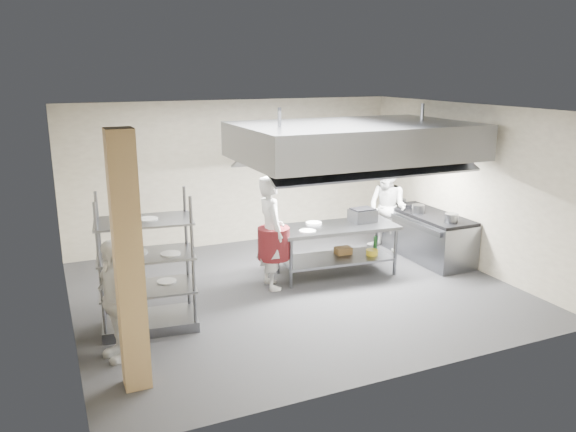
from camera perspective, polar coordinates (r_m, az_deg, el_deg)
name	(u,v)px	position (r m, az deg, el deg)	size (l,w,h in m)	color
floor	(295,290)	(9.50, 0.71, -7.54)	(7.00, 7.00, 0.00)	#282829
ceiling	(296,109)	(8.81, 0.77, 10.83)	(7.00, 7.00, 0.00)	silver
wall_back	(236,173)	(11.77, -5.35, 4.38)	(7.00, 7.00, 0.00)	tan
wall_left	(63,227)	(8.27, -21.93, -1.06)	(6.00, 6.00, 0.00)	tan
wall_right	(467,186)	(10.93, 17.70, 2.95)	(6.00, 6.00, 0.00)	tan
column	(129,264)	(6.49, -15.88, -4.70)	(0.30, 0.30, 3.00)	#DEB272
exhaust_hood	(354,141)	(9.82, 6.75, 7.61)	(4.00, 2.50, 0.60)	gray
hood_strip_a	(307,162)	(9.45, 1.96, 5.46)	(1.60, 0.12, 0.04)	white
hood_strip_b	(397,156)	(10.35, 11.02, 6.01)	(1.60, 0.12, 0.04)	white
wall_shelf	(316,168)	(12.31, 2.88, 4.87)	(1.50, 0.28, 0.04)	gray
island	(336,250)	(10.10, 4.94, -3.47)	(2.13, 0.89, 0.91)	slate
island_worktop	(337,227)	(9.98, 5.00, -1.15)	(2.13, 0.89, 0.06)	gray
island_undershelf	(336,258)	(10.15, 4.92, -4.30)	(1.96, 0.80, 0.04)	slate
pass_rack	(146,263)	(8.09, -14.20, -4.61)	(1.31, 0.76, 1.96)	gray
cooking_range	(428,237)	(11.30, 14.01, -2.08)	(0.80, 2.00, 0.84)	slate
range_top	(429,215)	(11.18, 14.15, 0.13)	(0.78, 1.96, 0.06)	black
chef_head	(271,233)	(9.33, -1.73, -1.70)	(0.70, 0.46, 1.92)	white
chef_line	(387,208)	(11.46, 10.06, 0.78)	(0.86, 0.67, 1.77)	silver
chef_plating	(115,300)	(7.43, -17.13, -8.15)	(0.93, 0.39, 1.58)	white
griddle	(363,216)	(10.27, 7.58, 0.05)	(0.45, 0.35, 0.22)	slate
wicker_basket	(343,251)	(10.31, 5.63, -3.52)	(0.29, 0.20, 0.13)	olive
stockpot	(418,209)	(11.10, 13.07, 0.71)	(0.24, 0.24, 0.17)	gray
plate_stack	(148,286)	(8.21, -14.04, -6.95)	(0.28, 0.28, 0.05)	white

